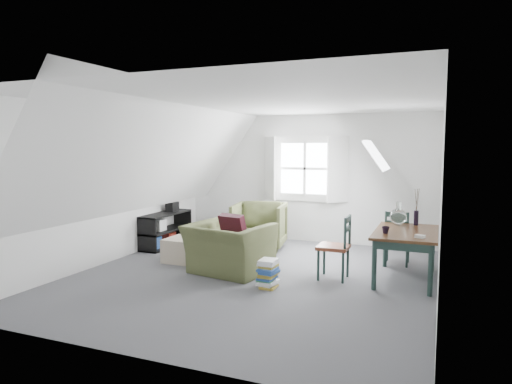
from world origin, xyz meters
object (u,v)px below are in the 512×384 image
at_px(media_shelf, 164,231).
at_px(magazine_stack, 268,274).
at_px(dining_chair_far, 397,237).
at_px(dining_chair_near, 336,246).
at_px(dining_table, 406,237).
at_px(armchair_near, 229,273).
at_px(ottoman, 185,250).
at_px(armchair_far, 259,249).

xyz_separation_m(media_shelf, magazine_stack, (2.71, -1.63, -0.10)).
height_order(dining_chair_far, magazine_stack, dining_chair_far).
bearing_deg(magazine_stack, media_shelf, 149.01).
distance_m(dining_chair_near, magazine_stack, 1.09).
bearing_deg(dining_table, dining_chair_near, -164.98).
bearing_deg(armchair_near, ottoman, -9.48).
xyz_separation_m(armchair_near, armchair_far, (-0.18, 1.67, 0.00)).
height_order(armchair_far, ottoman, armchair_far).
distance_m(armchair_near, armchair_far, 1.68).
distance_m(ottoman, magazine_stack, 1.94).
bearing_deg(magazine_stack, ottoman, 155.52).
bearing_deg(media_shelf, dining_table, -5.09).
bearing_deg(armchair_near, dining_chair_far, -137.04).
distance_m(dining_chair_far, dining_chair_near, 1.37).
bearing_deg(dining_table, media_shelf, 168.07).
bearing_deg(ottoman, dining_chair_far, 18.56).
distance_m(dining_table, dining_chair_near, 0.98).
relative_size(dining_chair_far, media_shelf, 0.70).
xyz_separation_m(ottoman, dining_chair_near, (2.52, -0.07, 0.28)).
xyz_separation_m(armchair_near, dining_chair_near, (1.55, 0.28, 0.48)).
bearing_deg(dining_table, ottoman, 179.69).
xyz_separation_m(dining_table, media_shelf, (-4.38, 0.56, -0.32)).
bearing_deg(magazine_stack, armchair_far, 114.63).
relative_size(armchair_near, magazine_stack, 3.02).
distance_m(armchair_far, dining_chair_far, 2.51).
height_order(armchair_far, dining_chair_far, dining_chair_far).
xyz_separation_m(armchair_near, media_shelf, (-1.91, 1.18, 0.29)).
height_order(dining_chair_near, media_shelf, dining_chair_near).
height_order(dining_table, magazine_stack, dining_table).
xyz_separation_m(dining_table, magazine_stack, (-1.67, -1.06, -0.42)).
distance_m(armchair_near, dining_chair_near, 1.64).
bearing_deg(media_shelf, ottoman, -38.89).
xyz_separation_m(dining_table, dining_chair_far, (-0.19, 0.83, -0.16)).
height_order(dining_chair_near, magazine_stack, dining_chair_near).
distance_m(armchair_far, dining_table, 2.91).
bearing_deg(media_shelf, dining_chair_near, -12.20).
bearing_deg(armchair_near, dining_table, -155.53).
relative_size(dining_table, dining_chair_far, 1.61).
distance_m(armchair_near, media_shelf, 2.27).
distance_m(armchair_near, magazine_stack, 0.93).
bearing_deg(magazine_stack, dining_chair_far, 51.97).
relative_size(dining_chair_far, magazine_stack, 2.32).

